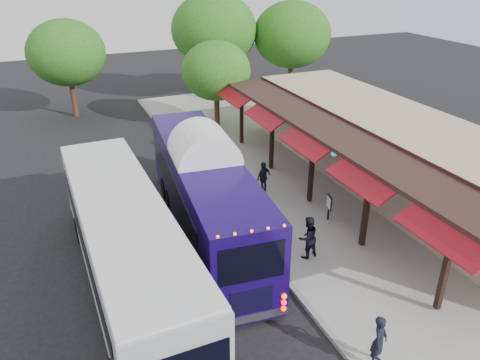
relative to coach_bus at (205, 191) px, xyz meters
name	(u,v)px	position (x,y,z in m)	size (l,w,h in m)	color
ground	(276,272)	(1.45, -3.48, -2.00)	(90.00, 90.00, 0.00)	black
sidewalk	(331,198)	(6.45, 0.52, -1.93)	(10.00, 40.00, 0.15)	#9E9B93
curb	(235,219)	(1.50, 0.52, -1.93)	(0.20, 40.00, 0.16)	gray
station_shelter	(394,153)	(9.83, 0.52, -0.16)	(8.15, 20.00, 3.60)	tan
coach_bus	(205,191)	(0.00, 0.00, 0.00)	(3.60, 11.83, 3.73)	#180651
city_bus	(126,242)	(-3.60, -2.18, -0.19)	(2.92, 12.27, 3.28)	#989BA1
ped_a	(379,341)	(2.05, -8.48, -1.05)	(0.58, 0.38, 1.60)	black
ped_b	(308,237)	(2.86, -3.26, -1.00)	(0.83, 0.64, 1.70)	black
ped_c	(264,177)	(3.69, 2.26, -1.08)	(0.91, 0.38, 1.55)	black
ped_d	(196,138)	(2.35, 8.52, -1.06)	(1.03, 0.59, 1.59)	black
sign_board	(329,204)	(5.10, -1.25, -1.07)	(0.17, 0.52, 1.16)	black
tree_left	(216,71)	(5.08, 12.32, 1.79)	(4.45, 4.45, 5.70)	#382314
tree_mid	(214,30)	(7.15, 18.18, 3.44)	(6.38, 6.38, 8.17)	#382314
tree_right	(292,35)	(12.80, 16.42, 3.01)	(5.87, 5.87, 7.52)	#382314
tree_far	(66,53)	(-3.43, 18.55, 2.48)	(5.25, 5.25, 6.72)	#382314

